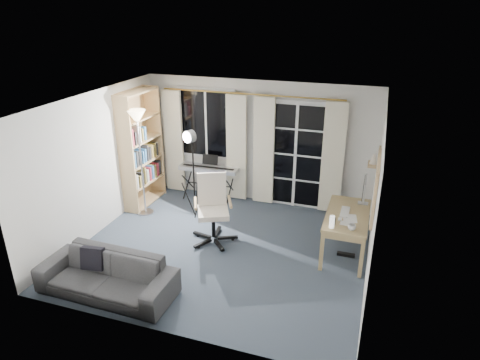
% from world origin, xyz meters
% --- Properties ---
extents(floor, '(4.50, 4.00, 0.02)m').
position_xyz_m(floor, '(0.00, 0.00, -0.01)').
color(floor, '#3D4B59').
rests_on(floor, ground).
extents(window, '(1.20, 0.08, 1.40)m').
position_xyz_m(window, '(-1.05, 1.97, 1.50)').
color(window, white).
rests_on(window, floor).
extents(french_door, '(1.32, 0.09, 2.11)m').
position_xyz_m(french_door, '(0.75, 1.97, 1.03)').
color(french_door, white).
rests_on(french_door, floor).
extents(curtains, '(3.60, 0.07, 2.13)m').
position_xyz_m(curtains, '(-0.14, 1.88, 1.09)').
color(curtains, gold).
rests_on(curtains, floor).
extents(bookshelf, '(0.39, 1.05, 2.24)m').
position_xyz_m(bookshelf, '(-2.13, 1.15, 1.06)').
color(bookshelf, tan).
rests_on(bookshelf, floor).
extents(torchiere_lamp, '(0.34, 0.34, 1.99)m').
position_xyz_m(torchiere_lamp, '(-1.83, 0.73, 1.60)').
color(torchiere_lamp, '#B2B2B7').
rests_on(torchiere_lamp, floor).
extents(keyboard_piano, '(1.19, 0.60, 0.86)m').
position_xyz_m(keyboard_piano, '(-0.92, 1.70, 0.65)').
color(keyboard_piano, black).
rests_on(keyboard_piano, floor).
extents(studio_light, '(0.39, 0.39, 1.68)m').
position_xyz_m(studio_light, '(-0.95, 0.96, 1.35)').
color(studio_light, black).
rests_on(studio_light, floor).
extents(office_chair, '(0.79, 0.78, 1.14)m').
position_xyz_m(office_chair, '(-0.28, 0.31, 0.67)').
color(office_chair, black).
rests_on(office_chair, floor).
extents(desk, '(0.65, 1.29, 0.69)m').
position_xyz_m(desk, '(1.88, 0.52, 0.60)').
color(desk, '#A28553').
rests_on(desk, floor).
extents(monitor, '(0.17, 0.50, 0.43)m').
position_xyz_m(monitor, '(2.08, 0.97, 0.95)').
color(monitor, silver).
rests_on(monitor, desk).
extents(desk_clutter, '(0.40, 0.78, 0.87)m').
position_xyz_m(desk_clutter, '(1.82, 0.30, 0.54)').
color(desk_clutter, white).
rests_on(desk_clutter, desk).
extents(mug, '(0.11, 0.09, 0.11)m').
position_xyz_m(mug, '(1.98, 0.02, 0.75)').
color(mug, silver).
rests_on(mug, desk).
extents(wall_mirror, '(0.04, 0.94, 0.74)m').
position_xyz_m(wall_mirror, '(2.22, -0.35, 1.55)').
color(wall_mirror, tan).
rests_on(wall_mirror, floor).
extents(framed_print, '(0.03, 0.42, 0.32)m').
position_xyz_m(framed_print, '(2.23, 0.55, 1.60)').
color(framed_print, tan).
rests_on(framed_print, floor).
extents(wall_shelf, '(0.16, 0.30, 0.18)m').
position_xyz_m(wall_shelf, '(2.16, 1.05, 1.41)').
color(wall_shelf, tan).
rests_on(wall_shelf, floor).
extents(sofa, '(1.90, 0.60, 0.74)m').
position_xyz_m(sofa, '(-1.10, -1.55, 0.37)').
color(sofa, '#28282A').
rests_on(sofa, floor).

